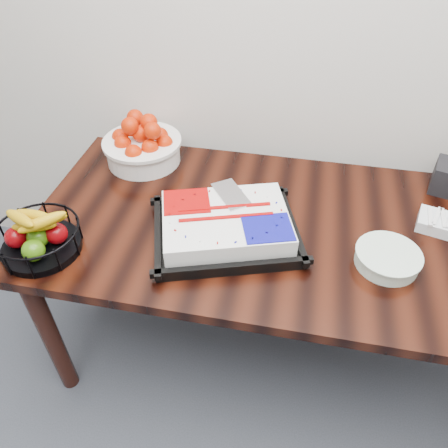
% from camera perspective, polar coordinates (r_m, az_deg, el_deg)
% --- Properties ---
extents(table, '(1.80, 0.90, 0.75)m').
position_cam_1_polar(table, '(1.65, 6.94, -2.26)').
color(table, black).
rests_on(table, ground).
extents(cake_tray, '(0.59, 0.52, 0.10)m').
position_cam_1_polar(cake_tray, '(1.51, 0.23, -0.21)').
color(cake_tray, black).
rests_on(cake_tray, table).
extents(tangerine_bowl, '(0.33, 0.33, 0.21)m').
position_cam_1_polar(tangerine_bowl, '(1.90, -10.66, 10.42)').
color(tangerine_bowl, white).
rests_on(tangerine_bowl, table).
extents(fruit_basket, '(0.28, 0.28, 0.15)m').
position_cam_1_polar(fruit_basket, '(1.57, -23.11, -1.53)').
color(fruit_basket, black).
rests_on(fruit_basket, table).
extents(plate_stack, '(0.21, 0.21, 0.05)m').
position_cam_1_polar(plate_stack, '(1.52, 20.56, -4.23)').
color(plate_stack, white).
rests_on(plate_stack, table).
extents(fork_bag, '(0.20, 0.16, 0.05)m').
position_cam_1_polar(fork_bag, '(1.73, 26.81, 0.01)').
color(fork_bag, silver).
rests_on(fork_bag, table).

